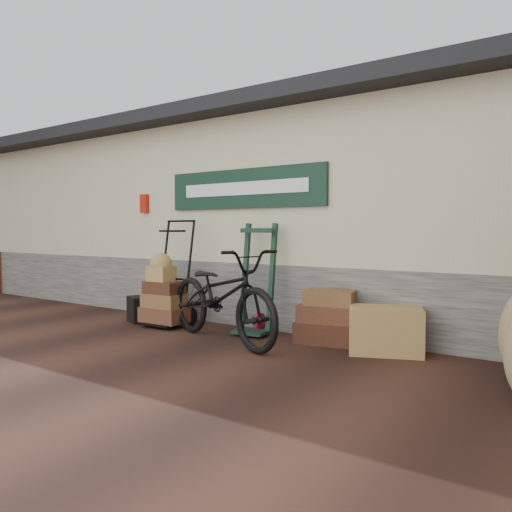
{
  "coord_description": "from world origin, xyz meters",
  "views": [
    {
      "loc": [
        3.85,
        -4.67,
        1.37
      ],
      "look_at": [
        -0.04,
        0.9,
        1.02
      ],
      "focal_mm": 35.0,
      "sensor_mm": 36.0,
      "label": 1
    }
  ],
  "objects_px": {
    "porter_trolley": "(172,271)",
    "green_barrow": "(256,279)",
    "suitcase_stack": "(327,316)",
    "wicker_hamper": "(386,330)",
    "black_trunk": "(141,309)",
    "bicycle": "(222,290)"
  },
  "relations": [
    {
      "from": "suitcase_stack",
      "to": "wicker_hamper",
      "type": "distance_m",
      "value": 0.77
    },
    {
      "from": "black_trunk",
      "to": "green_barrow",
      "type": "bearing_deg",
      "value": 8.29
    },
    {
      "from": "wicker_hamper",
      "to": "black_trunk",
      "type": "relative_size",
      "value": 2.07
    },
    {
      "from": "wicker_hamper",
      "to": "black_trunk",
      "type": "bearing_deg",
      "value": -176.05
    },
    {
      "from": "wicker_hamper",
      "to": "bicycle",
      "type": "bearing_deg",
      "value": -161.39
    },
    {
      "from": "suitcase_stack",
      "to": "wicker_hamper",
      "type": "relative_size",
      "value": 0.94
    },
    {
      "from": "green_barrow",
      "to": "wicker_hamper",
      "type": "distance_m",
      "value": 1.84
    },
    {
      "from": "green_barrow",
      "to": "suitcase_stack",
      "type": "relative_size",
      "value": 1.97
    },
    {
      "from": "suitcase_stack",
      "to": "wicker_hamper",
      "type": "xyz_separation_m",
      "value": [
        0.76,
        -0.07,
        -0.07
      ]
    },
    {
      "from": "suitcase_stack",
      "to": "black_trunk",
      "type": "relative_size",
      "value": 1.95
    },
    {
      "from": "black_trunk",
      "to": "suitcase_stack",
      "type": "bearing_deg",
      "value": 6.39
    },
    {
      "from": "bicycle",
      "to": "green_barrow",
      "type": "bearing_deg",
      "value": 11.59
    },
    {
      "from": "suitcase_stack",
      "to": "bicycle",
      "type": "relative_size",
      "value": 0.34
    },
    {
      "from": "porter_trolley",
      "to": "green_barrow",
      "type": "xyz_separation_m",
      "value": [
        1.34,
        0.2,
        -0.05
      ]
    },
    {
      "from": "green_barrow",
      "to": "black_trunk",
      "type": "xyz_separation_m",
      "value": [
        -1.92,
        -0.28,
        -0.54
      ]
    },
    {
      "from": "porter_trolley",
      "to": "black_trunk",
      "type": "relative_size",
      "value": 4.09
    },
    {
      "from": "bicycle",
      "to": "wicker_hamper",
      "type": "bearing_deg",
      "value": -53.62
    },
    {
      "from": "porter_trolley",
      "to": "black_trunk",
      "type": "xyz_separation_m",
      "value": [
        -0.58,
        -0.08,
        -0.59
      ]
    },
    {
      "from": "wicker_hamper",
      "to": "black_trunk",
      "type": "xyz_separation_m",
      "value": [
        -3.69,
        -0.26,
        -0.07
      ]
    },
    {
      "from": "wicker_hamper",
      "to": "black_trunk",
      "type": "distance_m",
      "value": 3.7
    },
    {
      "from": "porter_trolley",
      "to": "black_trunk",
      "type": "bearing_deg",
      "value": -174.33
    },
    {
      "from": "suitcase_stack",
      "to": "black_trunk",
      "type": "xyz_separation_m",
      "value": [
        -2.93,
        -0.33,
        -0.14
      ]
    }
  ]
}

